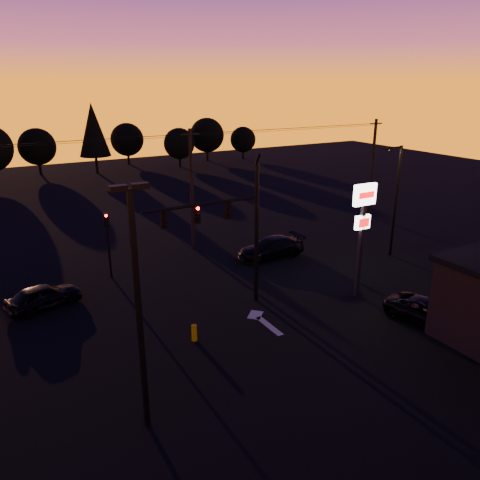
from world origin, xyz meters
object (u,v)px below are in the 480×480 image
Objects in this scene: bollard at (194,333)px; car_right at (271,248)px; suv_parked at (429,313)px; secondary_signal at (108,236)px; traffic_signal_mast at (231,223)px; car_left at (44,296)px; streetlight at (395,197)px; parking_lot_light at (138,297)px; pylon_sign at (363,217)px.

car_right is (9.61, 7.84, 0.31)m from bollard.
car_right is 1.11× the size of suv_parked.
secondary_signal reaches higher than suv_parked.
car_left is (-9.32, 5.06, -4.24)m from traffic_signal_mast.
traffic_signal_mast is 9.19m from secondary_signal.
traffic_signal_mast reaches higher than streetlight.
traffic_signal_mast is at bearing 43.37° from parking_lot_light.
streetlight is at bearing -113.22° from car_left.
streetlight is 1.76× the size of suv_parked.
traffic_signal_mast is at bearing 129.10° from suv_parked.
traffic_signal_mast is 6.13m from bollard.
car_left is at bearing 128.53° from bollard.
bollard is (-3.41, -2.37, -4.52)m from traffic_signal_mast.
bollard is 12.41m from car_right.
parking_lot_light is 16.13m from suv_parked.
streetlight reaches higher than car_right.
suv_parked is (11.46, -4.50, 0.21)m from bollard.
secondary_signal is at bearing 80.21° from parking_lot_light.
suv_parked is (0.95, -4.38, -4.28)m from pylon_sign.
car_left is at bearing 171.34° from streetlight.
parking_lot_light is at bearing -158.35° from streetlight.
car_left is (-4.42, -2.43, -2.16)m from secondary_signal.
parking_lot_light is at bearing -162.77° from pylon_sign.
bollard is 0.17× the size of car_right.
streetlight is (6.91, 4.00, -0.49)m from pylon_sign.
car_right is at bearing 39.23° from bollard.
car_right is (15.52, 0.41, 0.03)m from car_left.
car_left is 0.91× the size of suv_parked.
streetlight is at bearing 30.08° from pylon_sign.
car_right is (11.10, -2.02, -2.13)m from secondary_signal.
car_right is 12.49m from suv_parked.
bollard is at bearing -145.16° from traffic_signal_mast.
car_left is (-1.92, 12.05, -4.57)m from parking_lot_light.
secondary_signal is 0.48× the size of parking_lot_light.
streetlight is 23.89m from car_left.
pylon_sign reaches higher than secondary_signal.
streetlight is at bearing 21.65° from parking_lot_light.
traffic_signal_mast is 1.97× the size of secondary_signal.
traffic_signal_mast is 14.10m from streetlight.
traffic_signal_mast reaches higher than pylon_sign.
pylon_sign is at bearing 91.86° from suv_parked.
parking_lot_light reaches higher than pylon_sign.
pylon_sign is (12.00, -9.99, 2.05)m from secondary_signal.
car_left is at bearing -151.16° from secondary_signal.
secondary_signal is 0.86× the size of car_right.
streetlight is at bearing 63.42° from car_right.
secondary_signal is 5.20× the size of bollard.
car_left is at bearing 155.30° from pylon_sign.
secondary_signal is 0.54× the size of streetlight.
traffic_signal_mast is 11.43m from suv_parked.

